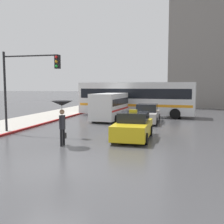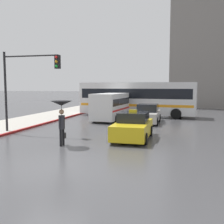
# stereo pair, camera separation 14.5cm
# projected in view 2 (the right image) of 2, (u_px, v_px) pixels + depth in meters

# --- Properties ---
(ground_plane) EXTENTS (300.00, 300.00, 0.00)m
(ground_plane) POSITION_uv_depth(u_px,v_px,m) (48.00, 168.00, 9.53)
(ground_plane) COLOR #424244
(taxi) EXTENTS (1.91, 4.04, 1.66)m
(taxi) POSITION_uv_depth(u_px,v_px,m) (133.00, 127.00, 14.74)
(taxi) COLOR gold
(taxi) RESTS_ON ground_plane
(sedan_red) EXTENTS (1.91, 4.20, 1.52)m
(sedan_red) POSITION_uv_depth(u_px,v_px,m) (148.00, 114.00, 21.38)
(sedan_red) COLOR #B7B2AD
(sedan_red) RESTS_ON ground_plane
(ambulance_van) EXTENTS (2.37, 5.50, 2.35)m
(ambulance_van) POSITION_uv_depth(u_px,v_px,m) (111.00, 105.00, 23.12)
(ambulance_van) COLOR silver
(ambulance_van) RESTS_ON ground_plane
(city_bus) EXTENTS (11.58, 3.50, 3.35)m
(city_bus) POSITION_uv_depth(u_px,v_px,m) (137.00, 98.00, 26.08)
(city_bus) COLOR silver
(city_bus) RESTS_ON ground_plane
(pedestrian_with_umbrella) EXTENTS (1.06, 1.06, 2.25)m
(pedestrian_with_umbrella) POSITION_uv_depth(u_px,v_px,m) (62.00, 110.00, 12.89)
(pedestrian_with_umbrella) COLOR black
(pedestrian_with_umbrella) RESTS_ON ground_plane
(traffic_light) EXTENTS (3.82, 0.38, 5.10)m
(traffic_light) POSITION_uv_depth(u_px,v_px,m) (27.00, 76.00, 15.99)
(traffic_light) COLOR black
(traffic_light) RESTS_ON ground_plane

